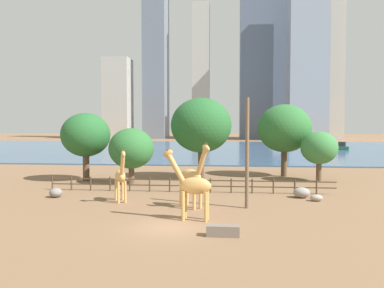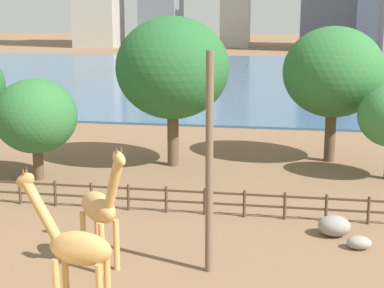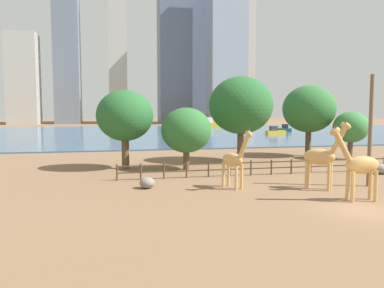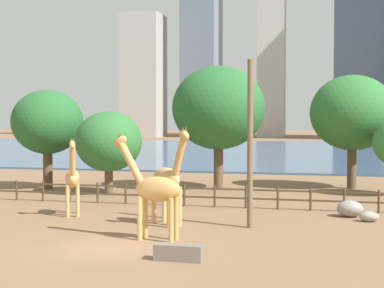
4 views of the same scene
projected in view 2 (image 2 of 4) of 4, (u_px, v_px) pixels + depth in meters
name	position (u px, v px, depth m)	size (l,w,h in m)	color
ground_plane	(245.00, 74.00, 93.98)	(400.00, 400.00, 0.00)	brown
harbor_water	(244.00, 75.00, 91.08)	(180.00, 86.00, 0.20)	#3D6084
giraffe_tall	(101.00, 208.00, 21.71)	(2.70, 2.63, 4.92)	tan
giraffe_companion	(75.00, 247.00, 18.24)	(3.30, 1.07, 4.68)	tan
utility_pole	(209.00, 165.00, 20.93)	(0.28, 0.28, 8.11)	brown
boulder_near_fence	(359.00, 243.00, 23.79)	(0.99, 0.72, 0.54)	gray
boulder_by_pole	(334.00, 226.00, 25.19)	(1.38, 1.18, 0.89)	gray
enclosure_fence	(119.00, 195.00, 28.48)	(26.12, 0.14, 1.30)	#4C3826
tree_center_broad	(36.00, 116.00, 33.15)	(4.70, 4.70, 5.82)	brown
tree_right_tall	(333.00, 72.00, 36.95)	(6.35, 6.35, 8.62)	brown
tree_left_small	(173.00, 68.00, 35.81)	(6.94, 6.94, 9.25)	brown
boat_sailboat	(361.00, 55.00, 117.73)	(7.47, 2.79, 3.27)	gold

